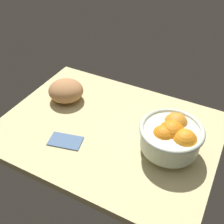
% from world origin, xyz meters
% --- Properties ---
extents(ground_plane, '(0.79, 0.59, 0.03)m').
position_xyz_m(ground_plane, '(0.00, 0.00, -0.01)').
color(ground_plane, '#CEC086').
extents(fruit_bowl, '(0.21, 0.21, 0.12)m').
position_xyz_m(fruit_bowl, '(-0.24, 0.01, 0.07)').
color(fruit_bowl, silver).
rests_on(fruit_bowl, ground).
extents(bread_loaf, '(0.17, 0.17, 0.09)m').
position_xyz_m(bread_loaf, '(0.24, -0.08, 0.04)').
color(bread_loaf, '#B57C4C').
rests_on(bread_loaf, ground).
extents(napkin_folded, '(0.13, 0.09, 0.01)m').
position_xyz_m(napkin_folded, '(0.10, 0.13, 0.00)').
color(napkin_folded, slate).
rests_on(napkin_folded, ground).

